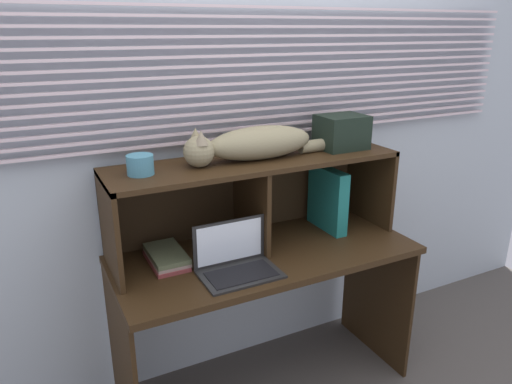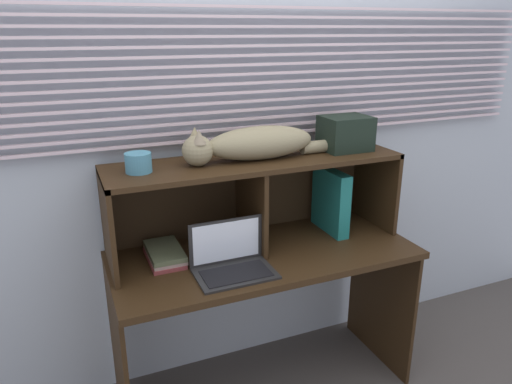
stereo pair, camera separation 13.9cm
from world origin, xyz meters
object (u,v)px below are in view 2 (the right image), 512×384
(book_stack, at_px, (165,254))
(binder_upright, at_px, (331,201))
(small_basket, at_px, (138,163))
(laptop, at_px, (232,261))
(cat, at_px, (255,144))
(storage_box, at_px, (345,133))

(book_stack, bearing_deg, binder_upright, -0.05)
(small_basket, bearing_deg, binder_upright, 0.00)
(laptop, bearing_deg, small_basket, 146.14)
(laptop, distance_m, binder_upright, 0.63)
(binder_upright, bearing_deg, laptop, -160.47)
(cat, xyz_separation_m, laptop, (-0.19, -0.21, -0.43))
(small_basket, height_order, storage_box, storage_box)
(laptop, xyz_separation_m, small_basket, (-0.31, 0.21, 0.40))
(laptop, relative_size, small_basket, 3.05)
(cat, relative_size, laptop, 2.58)
(laptop, bearing_deg, storage_box, 17.83)
(book_stack, bearing_deg, laptop, -42.10)
(cat, height_order, storage_box, same)
(cat, xyz_separation_m, small_basket, (-0.50, 0.00, -0.03))
(storage_box, bearing_deg, binder_upright, 180.00)
(laptop, bearing_deg, cat, 47.73)
(laptop, relative_size, book_stack, 1.24)
(binder_upright, relative_size, storage_box, 1.41)
(cat, height_order, small_basket, cat)
(cat, xyz_separation_m, binder_upright, (0.40, 0.00, -0.32))
(storage_box, bearing_deg, book_stack, 179.96)
(laptop, relative_size, binder_upright, 1.04)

